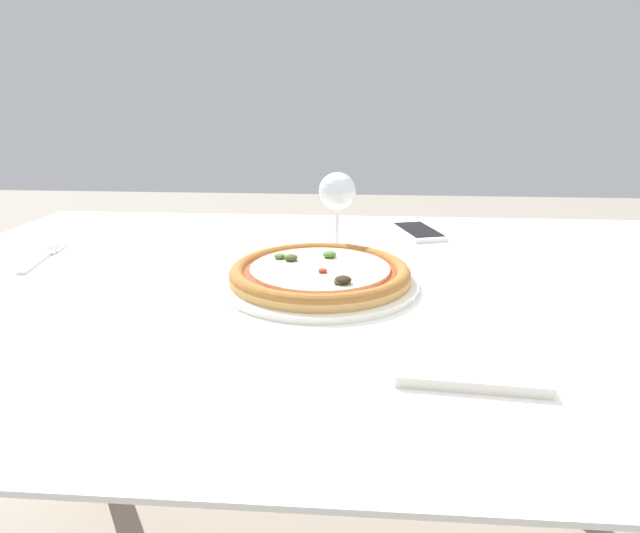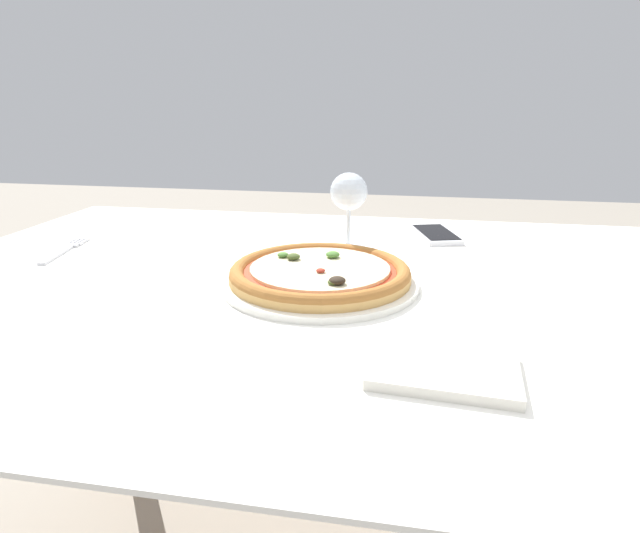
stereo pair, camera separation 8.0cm
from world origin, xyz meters
The scene contains 6 objects.
dining_table centered at (0.00, 0.00, 0.67)m, with size 1.44×0.95×0.75m.
pizza_plate centered at (-0.03, -0.02, 0.77)m, with size 0.30×0.30×0.04m.
fork centered at (-0.53, 0.08, 0.76)m, with size 0.05×0.17×0.00m.
wine_glass_far_left centered at (-0.01, 0.18, 0.86)m, with size 0.07×0.07×0.14m.
cell_phone centered at (0.15, 0.31, 0.76)m, with size 0.11×0.16×0.01m.
napkin_folded centered at (0.14, -0.26, 0.76)m, with size 0.16×0.12×0.01m.
Camera 1 is at (0.02, -0.78, 1.03)m, focal length 30.00 mm.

